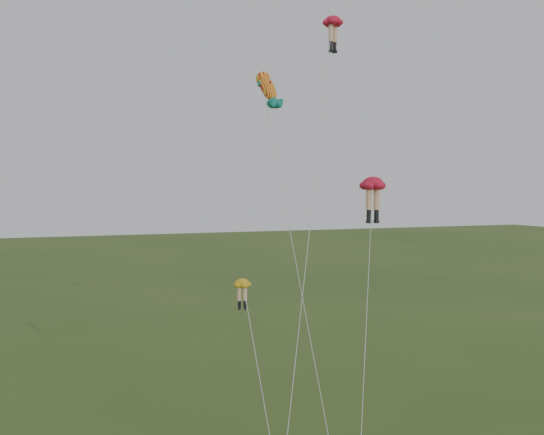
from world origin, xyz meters
name	(u,v)px	position (x,y,z in m)	size (l,w,h in m)	color
legs_kite_red_high	(332,31)	(7.09, 10.74, 22.65)	(9.84, 14.30, 23.70)	red
legs_kite_red_mid	(373,189)	(8.37, 7.92, 13.01)	(7.42, 11.10, 13.77)	red
legs_kite_yellow	(245,301)	(-1.44, 1.93, 8.17)	(0.97, 5.89, 9.11)	gold
fish_kite	(268,89)	(2.68, 10.19, 18.81)	(1.60, 12.60, 20.16)	yellow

